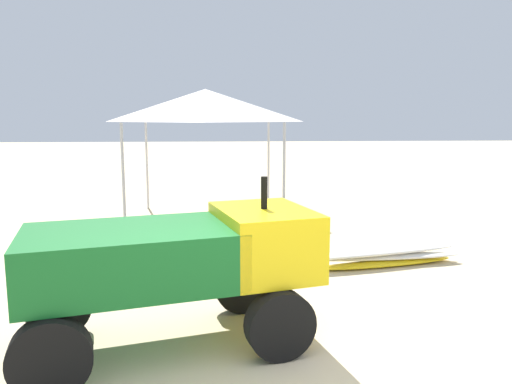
{
  "coord_description": "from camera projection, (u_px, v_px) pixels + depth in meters",
  "views": [
    {
      "loc": [
        -0.73,
        -3.01,
        2.03
      ],
      "look_at": [
        -0.23,
        3.78,
        1.01
      ],
      "focal_mm": 34.53,
      "sensor_mm": 36.0,
      "label": 1
    }
  ],
  "objects": [
    {
      "name": "popup_canopy",
      "position": [
        206.0,
        106.0,
        9.59
      ],
      "size": [
        2.79,
        2.79,
        2.59
      ],
      "color": "#B2B2B7",
      "rests_on": "ground"
    },
    {
      "name": "utility_cart",
      "position": [
        178.0,
        260.0,
        4.36
      ],
      "size": [
        2.77,
        1.84,
        1.5
      ],
      "color": "#146023",
      "rests_on": "ground"
    },
    {
      "name": "surfboard_pile",
      "position": [
        379.0,
        257.0,
        6.81
      ],
      "size": [
        2.53,
        0.81,
        0.24
      ],
      "color": "yellow",
      "rests_on": "ground"
    }
  ]
}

